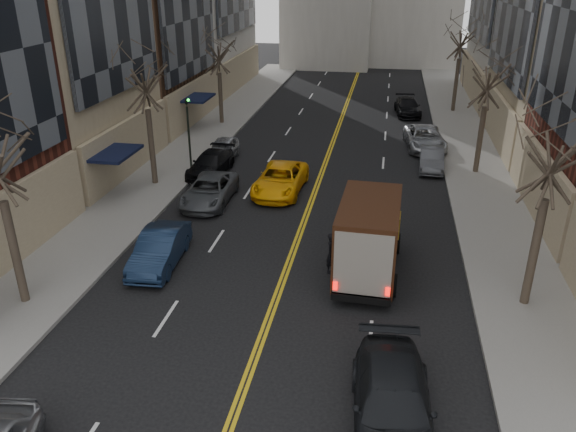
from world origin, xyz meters
name	(u,v)px	position (x,y,z in m)	size (l,w,h in m)	color
sidewalk_left	(194,146)	(-9.00, 27.00, 0.07)	(4.00, 66.00, 0.15)	slate
sidewalk_right	(474,162)	(9.00, 27.00, 0.07)	(4.00, 66.00, 0.15)	slate
tree_lf_mid	(143,63)	(-8.80, 20.00, 6.60)	(3.20, 3.20, 8.91)	#382D23
tree_lf_far	(218,42)	(-8.80, 33.00, 6.02)	(3.20, 3.20, 8.12)	#382D23
tree_rt_near	(559,130)	(8.80, 11.00, 6.45)	(3.20, 3.20, 8.71)	#382D23
tree_rt_mid	(491,65)	(8.80, 25.00, 6.17)	(3.20, 3.20, 8.32)	#382D23
tree_rt_far	(463,26)	(8.80, 40.00, 6.74)	(3.20, 3.20, 9.11)	#382D23
traffic_signal	(188,127)	(-7.39, 22.00, 2.82)	(0.29, 0.26, 4.70)	black
ups_truck	(369,236)	(3.16, 12.43, 1.60)	(2.55, 5.88, 3.17)	black
observer_sedan	(393,405)	(4.19, 4.33, 0.75)	(2.44, 5.30, 1.50)	black
taxi	(280,179)	(-1.82, 20.23, 0.70)	(2.32, 5.04, 1.40)	#FFB20A
pedestrian	(332,253)	(1.78, 12.19, 0.83)	(0.61, 0.40, 1.67)	black
parked_lf_b	(160,249)	(-5.10, 11.58, 0.71)	(1.49, 4.28, 1.41)	#12213A
parked_lf_c	(209,190)	(-5.10, 18.17, 0.65)	(2.16, 4.69, 1.30)	#4A4D51
parked_lf_d	(211,164)	(-6.30, 22.23, 0.64)	(1.78, 4.38, 1.27)	black
parked_lf_e	(223,150)	(-6.30, 24.73, 0.67)	(1.58, 3.94, 1.34)	#AFB2B7
parked_rt_a	(432,159)	(6.30, 25.39, 0.64)	(1.35, 3.88, 1.28)	#43454A
parked_rt_b	(425,138)	(6.06, 29.46, 0.71)	(2.36, 5.11, 1.42)	#ABAEB3
parked_rt_c	(408,107)	(5.10, 38.42, 0.65)	(1.82, 4.49, 1.30)	black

